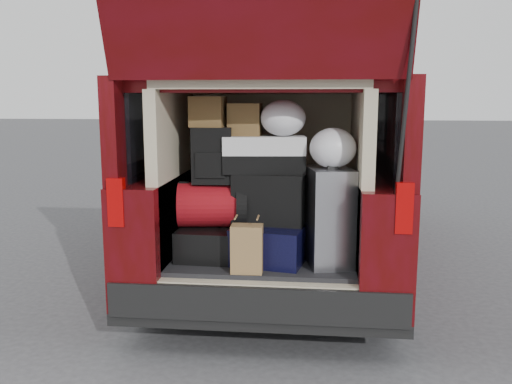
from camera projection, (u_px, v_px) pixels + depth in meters
ground at (261, 341)px, 3.72m from camera, size 80.00×80.00×0.00m
minivan at (279, 173)px, 5.38m from camera, size 1.90×5.35×2.77m
load_floor at (265, 289)px, 3.94m from camera, size 1.24×1.05×0.55m
black_hardshell at (210, 240)px, 3.82m from camera, size 0.41×0.55×0.21m
navy_hardshell at (273, 241)px, 3.74m from camera, size 0.56×0.64×0.25m
silver_roller at (328, 216)px, 3.61m from camera, size 0.35×0.48×0.65m
kraft_bag at (247, 249)px, 3.43m from camera, size 0.20×0.13×0.31m
red_duffel at (213, 205)px, 3.76m from camera, size 0.51×0.37×0.31m
black_soft_case at (270, 198)px, 3.72m from camera, size 0.51×0.35×0.35m
backpack at (212, 156)px, 3.69m from camera, size 0.28×0.18×0.38m
twotone_duffel at (264, 154)px, 3.71m from camera, size 0.58×0.34×0.25m
grocery_sack_lower at (208, 112)px, 3.68m from camera, size 0.24×0.20×0.21m
grocery_sack_upper at (245, 119)px, 3.71m from camera, size 0.23×0.19×0.22m
plastic_bag_center at (283, 118)px, 3.63m from camera, size 0.32×0.30×0.24m
plastic_bag_right at (333, 148)px, 3.50m from camera, size 0.33×0.31×0.26m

